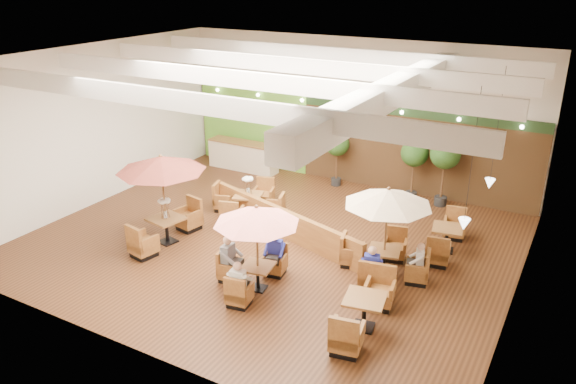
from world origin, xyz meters
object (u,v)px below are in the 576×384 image
Objects in this scene: table_1 at (255,228)px; topiary_2 at (445,157)px; table_5 at (446,239)px; table_4 at (364,313)px; diner_2 at (230,255)px; diner_4 at (418,258)px; booth_divider at (282,222)px; service_counter at (243,156)px; diner_3 at (372,263)px; table_2 at (387,215)px; topiary_0 at (337,146)px; table_0 at (162,177)px; diner_0 at (239,279)px; table_3 at (249,204)px; topiary_1 at (414,155)px; diner_1 at (275,250)px.

topiary_2 reaches higher than table_1.
table_4 is at bearing -108.49° from table_5.
diner_2 is at bearing 166.34° from table_4.
table_4 is 2.65m from diner_4.
table_4 is at bearing -87.23° from topiary_2.
booth_divider is 2.33× the size of table_4.
booth_divider is 6.20m from topiary_2.
diner_3 is (8.08, -6.24, 0.18)m from service_counter.
table_2 is at bearing 119.72° from diner_2.
service_counter is at bearing -177.23° from topiary_0.
topiary_2 is (0.09, 5.50, 0.06)m from table_2.
topiary_2 is (6.49, 6.93, -0.33)m from table_0.
diner_0 is at bearing -13.85° from table_0.
diner_3 is (-0.09, -6.44, -1.04)m from topiary_2.
topiary_0 is at bearing 108.55° from table_4.
diner_2 reaches higher than booth_divider.
table_1 is 4.81m from table_3.
booth_divider is at bearing 178.11° from diner_2.
booth_divider is 3.94m from diner_3.
service_counter is 11.64m from table_4.
service_counter is 1.16× the size of table_2.
topiary_1 is (-2.12, 3.32, 1.31)m from table_5.
table_0 reaches higher than table_3.
diner_1 is (3.84, -0.05, -1.38)m from table_0.
topiary_1 is at bearing 79.20° from booth_divider.
table_4 is 3.94m from diner_2.
table_1 reaches higher than table_3.
table_1 is at bearing -2.53° from table_0.
table_0 is at bearing 82.99° from diner_4.
diner_4 is (7.34, 1.42, -1.41)m from table_0.
table_4 is 8.22m from topiary_2.
table_2 reaches higher than booth_divider.
table_4 is 3.98× the size of diner_4.
booth_divider is at bearing 47.91° from table_0.
topiary_0 reaches higher than booth_divider.
table_0 reaches higher than diner_0.
service_counter is 1.05× the size of table_0.
topiary_2 reaches higher than diner_1.
topiary_1 is 2.92× the size of diner_0.
table_2 is 5.65m from table_3.
topiary_1 is (2.97, 0.00, 0.10)m from topiary_0.
table_2 is at bearing 32.64° from table_1.
table_3 is 4.23m from diner_2.
service_counter is at bearing 126.02° from diner_3.
topiary_0 reaches higher than table_3.
table_5 is 3.23× the size of diner_3.
diner_0 is at bearing -135.05° from table_5.
diner_4 is at bearing -81.26° from topiary_2.
table_5 is (6.45, 0.76, -0.07)m from table_3.
service_counter is 3.68× the size of diner_3.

